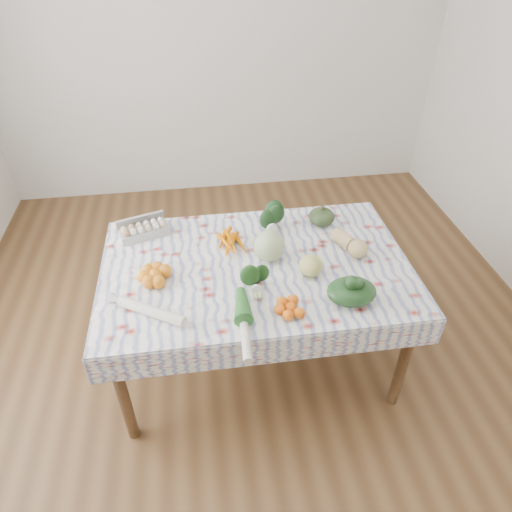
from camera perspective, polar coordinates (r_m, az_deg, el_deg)
ground at (r=3.00m, az=0.00°, el=-12.41°), size 4.50×4.50×0.00m
wall_back at (r=4.25m, az=-4.86°, el=25.48°), size 4.00×0.04×2.80m
dining_table at (r=2.52m, az=0.00°, el=-2.54°), size 1.60×1.00×0.75m
tablecloth at (r=2.47m, az=0.00°, el=-1.17°), size 1.66×1.06×0.01m
egg_carton at (r=2.73m, az=-13.77°, el=3.05°), size 0.30×0.19×0.08m
carrot_bunch at (r=2.58m, az=-3.21°, el=1.52°), size 0.27×0.26×0.04m
kale_bunch at (r=2.69m, az=1.70°, el=4.61°), size 0.19×0.17×0.15m
kabocha_squash at (r=2.78m, az=8.20°, el=4.91°), size 0.16×0.16×0.10m
cabbage at (r=2.46m, az=1.70°, el=1.28°), size 0.23×0.23×0.17m
butternut_squash at (r=2.59m, az=11.72°, el=1.71°), size 0.19×0.26×0.11m
orange_cluster at (r=2.40m, az=-12.46°, el=-2.33°), size 0.29×0.29×0.07m
broccoli at (r=2.29m, az=-0.10°, el=-3.21°), size 0.13×0.13×0.09m
mandarin_cluster at (r=2.19m, az=4.37°, el=-6.34°), size 0.21×0.21×0.06m
grapefruit at (r=2.38m, az=6.89°, el=-1.19°), size 0.16×0.16×0.12m
spinach_bag at (r=2.27m, az=11.85°, el=-4.36°), size 0.26×0.22×0.11m
daikon at (r=2.22m, az=-12.97°, el=-6.74°), size 0.35×0.24×0.05m
leek at (r=2.10m, az=-1.48°, el=-8.72°), size 0.06×0.41×0.04m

